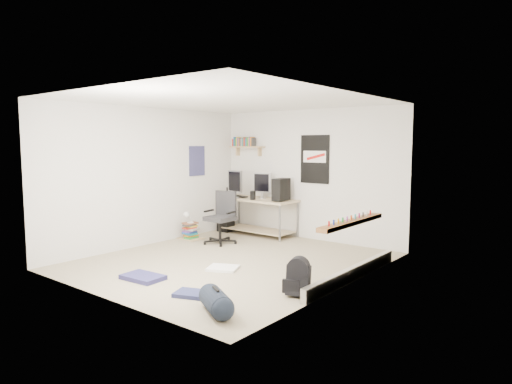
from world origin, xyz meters
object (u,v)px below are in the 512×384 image
Objects in this scene: backpack at (298,280)px; book_stack at (191,231)px; duffel_bag at (216,300)px; desk at (258,217)px; office_chair at (220,217)px.

backpack is 0.80× the size of book_stack.
desk is at bearing 152.26° from duffel_bag.
duffel_bag is 1.09× the size of book_stack.
book_stack is at bearing -119.43° from desk.
desk reaches higher than book_stack.
book_stack is (-0.76, -1.15, -0.22)m from desk.
desk is 1.09m from office_chair.
backpack is (2.78, -1.58, -0.29)m from office_chair.
backpack is 3.82m from book_stack.
office_chair is at bearing 5.00° from book_stack.
office_chair reaches higher than backpack.
office_chair reaches higher than book_stack.
desk is at bearing 56.54° from book_stack.
backpack is 0.73× the size of duffel_bag.
duffel_bag is at bearing -56.95° from office_chair.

